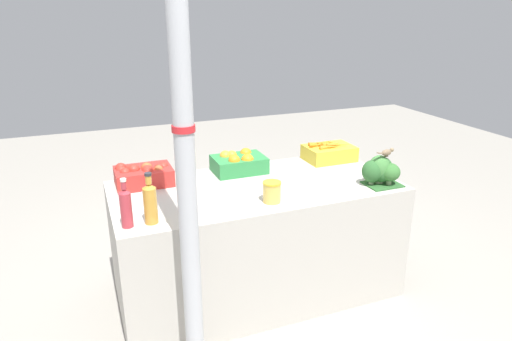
# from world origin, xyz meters

# --- Properties ---
(ground_plane) EXTENTS (10.00, 10.00, 0.00)m
(ground_plane) POSITION_xyz_m (0.00, 0.00, 0.00)
(ground_plane) COLOR gray
(market_table) EXTENTS (1.80, 0.86, 0.77)m
(market_table) POSITION_xyz_m (0.00, 0.00, 0.39)
(market_table) COLOR #B7B2A8
(market_table) RESTS_ON ground_plane
(support_pole) EXTENTS (0.10, 0.10, 2.44)m
(support_pole) POSITION_xyz_m (-0.58, -0.60, 1.22)
(support_pole) COLOR #B7BABF
(support_pole) RESTS_ON ground_plane
(apple_crate) EXTENTS (0.35, 0.25, 0.14)m
(apple_crate) POSITION_xyz_m (-0.66, 0.28, 0.84)
(apple_crate) COLOR red
(apple_crate) RESTS_ON market_table
(orange_crate) EXTENTS (0.35, 0.25, 0.15)m
(orange_crate) POSITION_xyz_m (-0.02, 0.28, 0.84)
(orange_crate) COLOR #2D8442
(orange_crate) RESTS_ON market_table
(carrot_crate) EXTENTS (0.35, 0.25, 0.14)m
(carrot_crate) POSITION_xyz_m (0.69, 0.28, 0.83)
(carrot_crate) COLOR gold
(carrot_crate) RESTS_ON market_table
(broccoli_pile) EXTENTS (0.24, 0.19, 0.19)m
(broccoli_pile) POSITION_xyz_m (0.74, -0.27, 0.87)
(broccoli_pile) COLOR #2D602D
(broccoli_pile) RESTS_ON market_table
(juice_bottle_ruby) EXTENTS (0.06, 0.06, 0.26)m
(juice_bottle_ruby) POSITION_xyz_m (-0.83, -0.30, 0.89)
(juice_bottle_ruby) COLOR #B2333D
(juice_bottle_ruby) RESTS_ON market_table
(juice_bottle_amber) EXTENTS (0.07, 0.07, 0.28)m
(juice_bottle_amber) POSITION_xyz_m (-0.71, -0.30, 0.89)
(juice_bottle_amber) COLOR gold
(juice_bottle_amber) RESTS_ON market_table
(pickle_jar) EXTENTS (0.11, 0.11, 0.12)m
(pickle_jar) POSITION_xyz_m (-0.01, -0.28, 0.84)
(pickle_jar) COLOR #DBBC56
(pickle_jar) RESTS_ON market_table
(sparrow_bird) EXTENTS (0.14, 0.04, 0.05)m
(sparrow_bird) POSITION_xyz_m (0.76, -0.30, 0.99)
(sparrow_bird) COLOR #4C3D2D
(sparrow_bird) RESTS_ON broccoli_pile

